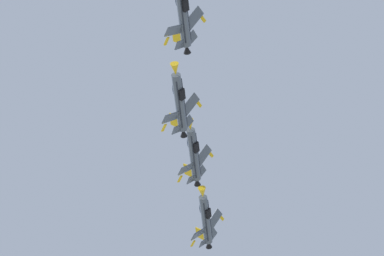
# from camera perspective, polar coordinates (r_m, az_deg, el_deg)

# --- Properties ---
(fighter_jet_lead) EXTENTS (7.42, 15.96, 7.63)m
(fighter_jet_lead) POSITION_cam_1_polar(r_m,az_deg,el_deg) (152.75, -0.61, 7.39)
(fighter_jet_lead) COLOR #4C5666
(fighter_jet_left_wing) EXTENTS (7.53, 15.96, 7.54)m
(fighter_jet_left_wing) POSITION_cam_1_polar(r_m,az_deg,el_deg) (160.82, -0.82, 1.73)
(fighter_jet_left_wing) COLOR #4C5666
(fighter_jet_right_wing) EXTENTS (7.23, 15.96, 7.80)m
(fighter_jet_right_wing) POSITION_cam_1_polar(r_m,az_deg,el_deg) (171.67, 0.10, -1.66)
(fighter_jet_right_wing) COLOR #4C5666
(fighter_jet_left_outer) EXTENTS (7.10, 15.96, 7.91)m
(fighter_jet_left_outer) POSITION_cam_1_polar(r_m,az_deg,el_deg) (180.12, 0.88, -5.87)
(fighter_jet_left_outer) COLOR #4C5666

